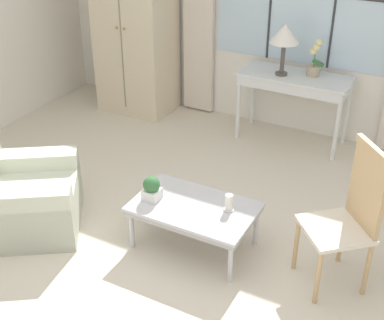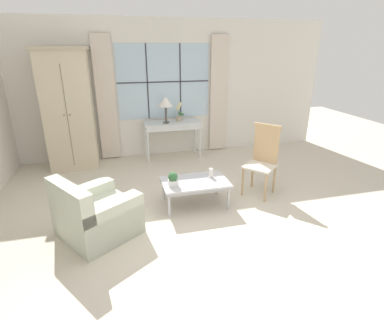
{
  "view_description": "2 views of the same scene",
  "coord_description": "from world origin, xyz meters",
  "px_view_note": "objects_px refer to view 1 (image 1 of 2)",
  "views": [
    {
      "loc": [
        1.64,
        -2.56,
        2.81
      ],
      "look_at": [
        0.03,
        0.47,
        0.84
      ],
      "focal_mm": 50.0,
      "sensor_mm": 36.0,
      "label": 1
    },
    {
      "loc": [
        -1.02,
        -3.36,
        2.25
      ],
      "look_at": [
        -0.06,
        0.4,
        0.78
      ],
      "focal_mm": 28.0,
      "sensor_mm": 36.0,
      "label": 2
    }
  ],
  "objects_px": {
    "table_lamp": "(285,35)",
    "potted_orchid": "(314,61)",
    "console_table": "(295,83)",
    "coffee_table": "(194,210)",
    "armoire": "(135,19)",
    "side_chair_wooden": "(352,211)",
    "armchair_upholstered": "(24,200)",
    "potted_plant_small": "(152,188)",
    "pillar_candle": "(229,203)"
  },
  "relations": [
    {
      "from": "potted_plant_small",
      "to": "pillar_candle",
      "type": "bearing_deg",
      "value": 13.39
    },
    {
      "from": "side_chair_wooden",
      "to": "coffee_table",
      "type": "xyz_separation_m",
      "value": [
        -1.17,
        -0.17,
        -0.27
      ]
    },
    {
      "from": "console_table",
      "to": "potted_orchid",
      "type": "xyz_separation_m",
      "value": [
        0.17,
        0.07,
        0.24
      ]
    },
    {
      "from": "coffee_table",
      "to": "potted_plant_small",
      "type": "height_order",
      "value": "potted_plant_small"
    },
    {
      "from": "table_lamp",
      "to": "potted_plant_small",
      "type": "relative_size",
      "value": 2.66
    },
    {
      "from": "potted_orchid",
      "to": "side_chair_wooden",
      "type": "relative_size",
      "value": 0.35
    },
    {
      "from": "console_table",
      "to": "potted_orchid",
      "type": "relative_size",
      "value": 3.0
    },
    {
      "from": "armoire",
      "to": "console_table",
      "type": "height_order",
      "value": "armoire"
    },
    {
      "from": "armoire",
      "to": "coffee_table",
      "type": "distance_m",
      "value": 2.95
    },
    {
      "from": "console_table",
      "to": "potted_plant_small",
      "type": "xyz_separation_m",
      "value": [
        -0.42,
        -2.24,
        -0.19
      ]
    },
    {
      "from": "armoire",
      "to": "potted_orchid",
      "type": "height_order",
      "value": "armoire"
    },
    {
      "from": "pillar_candle",
      "to": "side_chair_wooden",
      "type": "bearing_deg",
      "value": 6.24
    },
    {
      "from": "console_table",
      "to": "pillar_candle",
      "type": "relative_size",
      "value": 7.68
    },
    {
      "from": "potted_orchid",
      "to": "coffee_table",
      "type": "relative_size",
      "value": 0.4
    },
    {
      "from": "table_lamp",
      "to": "pillar_candle",
      "type": "distance_m",
      "value": 2.18
    },
    {
      "from": "armchair_upholstered",
      "to": "potted_plant_small",
      "type": "bearing_deg",
      "value": 18.99
    },
    {
      "from": "armchair_upholstered",
      "to": "potted_plant_small",
      "type": "xyz_separation_m",
      "value": [
        1.05,
        0.36,
        0.23
      ]
    },
    {
      "from": "potted_orchid",
      "to": "coffee_table",
      "type": "distance_m",
      "value": 2.32
    },
    {
      "from": "table_lamp",
      "to": "coffee_table",
      "type": "xyz_separation_m",
      "value": [
        0.06,
        -2.1,
        -0.85
      ]
    },
    {
      "from": "console_table",
      "to": "potted_orchid",
      "type": "bearing_deg",
      "value": 24.0
    },
    {
      "from": "armoire",
      "to": "pillar_candle",
      "type": "distance_m",
      "value": 3.06
    },
    {
      "from": "console_table",
      "to": "side_chair_wooden",
      "type": "distance_m",
      "value": 2.27
    },
    {
      "from": "coffee_table",
      "to": "pillar_candle",
      "type": "distance_m",
      "value": 0.3
    },
    {
      "from": "armoire",
      "to": "side_chair_wooden",
      "type": "height_order",
      "value": "armoire"
    },
    {
      "from": "table_lamp",
      "to": "coffee_table",
      "type": "relative_size",
      "value": 0.56
    },
    {
      "from": "table_lamp",
      "to": "pillar_candle",
      "type": "bearing_deg",
      "value": -80.83
    },
    {
      "from": "armchair_upholstered",
      "to": "coffee_table",
      "type": "relative_size",
      "value": 1.17
    },
    {
      "from": "side_chair_wooden",
      "to": "coffee_table",
      "type": "distance_m",
      "value": 1.21
    },
    {
      "from": "potted_orchid",
      "to": "coffee_table",
      "type": "height_order",
      "value": "potted_orchid"
    },
    {
      "from": "table_lamp",
      "to": "potted_plant_small",
      "type": "bearing_deg",
      "value": -97.46
    },
    {
      "from": "table_lamp",
      "to": "potted_orchid",
      "type": "height_order",
      "value": "table_lamp"
    },
    {
      "from": "potted_plant_small",
      "to": "pillar_candle",
      "type": "height_order",
      "value": "potted_plant_small"
    },
    {
      "from": "console_table",
      "to": "armchair_upholstered",
      "type": "distance_m",
      "value": 3.02
    },
    {
      "from": "armoire",
      "to": "coffee_table",
      "type": "xyz_separation_m",
      "value": [
        1.9,
        -2.12,
        -0.78
      ]
    },
    {
      "from": "console_table",
      "to": "coffee_table",
      "type": "xyz_separation_m",
      "value": [
        -0.08,
        -2.16,
        -0.34
      ]
    },
    {
      "from": "armoire",
      "to": "side_chair_wooden",
      "type": "distance_m",
      "value": 3.67
    },
    {
      "from": "armchair_upholstered",
      "to": "pillar_candle",
      "type": "distance_m",
      "value": 1.75
    },
    {
      "from": "armchair_upholstered",
      "to": "pillar_candle",
      "type": "relative_size",
      "value": 7.42
    },
    {
      "from": "console_table",
      "to": "armchair_upholstered",
      "type": "bearing_deg",
      "value": -119.58
    },
    {
      "from": "armoire",
      "to": "side_chair_wooden",
      "type": "bearing_deg",
      "value": -32.49
    },
    {
      "from": "console_table",
      "to": "coffee_table",
      "type": "distance_m",
      "value": 2.19
    },
    {
      "from": "armoire",
      "to": "table_lamp",
      "type": "bearing_deg",
      "value": -0.77
    },
    {
      "from": "console_table",
      "to": "coffee_table",
      "type": "bearing_deg",
      "value": -92.04
    },
    {
      "from": "side_chair_wooden",
      "to": "coffee_table",
      "type": "bearing_deg",
      "value": -171.75
    },
    {
      "from": "potted_plant_small",
      "to": "pillar_candle",
      "type": "xyz_separation_m",
      "value": [
        0.61,
        0.15,
        -0.04
      ]
    },
    {
      "from": "console_table",
      "to": "armchair_upholstered",
      "type": "relative_size",
      "value": 1.03
    },
    {
      "from": "table_lamp",
      "to": "potted_plant_small",
      "type": "xyz_separation_m",
      "value": [
        -0.28,
        -2.17,
        -0.71
      ]
    },
    {
      "from": "potted_plant_small",
      "to": "table_lamp",
      "type": "bearing_deg",
      "value": 82.54
    },
    {
      "from": "pillar_candle",
      "to": "coffee_table",
      "type": "bearing_deg",
      "value": -165.2
    },
    {
      "from": "side_chair_wooden",
      "to": "coffee_table",
      "type": "relative_size",
      "value": 1.15
    }
  ]
}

